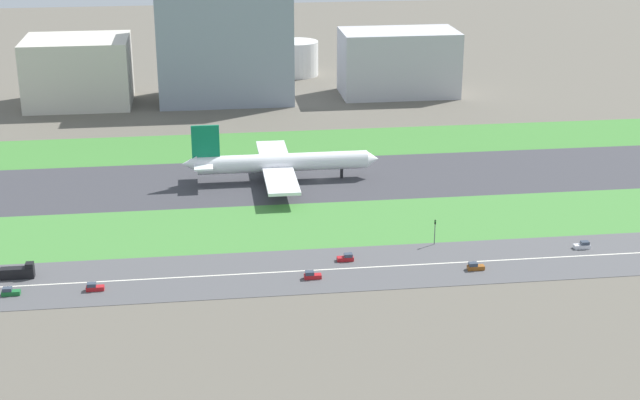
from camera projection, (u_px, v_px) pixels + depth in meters
ground_plane at (321, 179)px, 314.86m from camera, size 800.00×800.00×0.00m
runway at (321, 179)px, 314.84m from camera, size 280.00×46.00×0.10m
grass_median_north at (307, 144)px, 353.04m from camera, size 280.00×36.00×0.10m
grass_median_south at (339, 224)px, 276.65m from camera, size 280.00×36.00×0.10m
highway at (357, 268)px, 246.84m from camera, size 280.00×28.00×0.10m
highway_centerline at (357, 268)px, 246.82m from camera, size 266.00×0.50×0.01m
airliner at (278, 163)px, 310.99m from camera, size 65.00×56.00×19.70m
car_3 at (583, 245)px, 258.87m from camera, size 4.40×1.80×2.00m
car_4 at (475, 267)px, 245.53m from camera, size 4.40×1.80×2.00m
car_1 at (346, 258)px, 250.93m from camera, size 4.40×1.80×2.00m
car_6 at (10, 292)px, 231.34m from camera, size 4.40×1.80×2.00m
truck_0 at (18, 272)px, 240.46m from camera, size 8.40×2.50×4.00m
car_5 at (94, 287)px, 233.79m from camera, size 4.40×1.80×2.00m
car_2 at (312, 275)px, 240.36m from camera, size 4.40×1.80×2.00m
traffic_light at (435, 230)px, 260.37m from camera, size 0.36×0.50×7.20m
terminal_building at (78, 71)px, 405.28m from camera, size 43.99×35.88×28.51m
hangar_building at (224, 40)px, 408.73m from camera, size 57.20×35.40×52.78m
office_tower at (398, 63)px, 422.20m from camera, size 51.41×28.17×28.65m
fuel_tank_west at (297, 58)px, 461.23m from camera, size 20.89×20.89×16.60m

